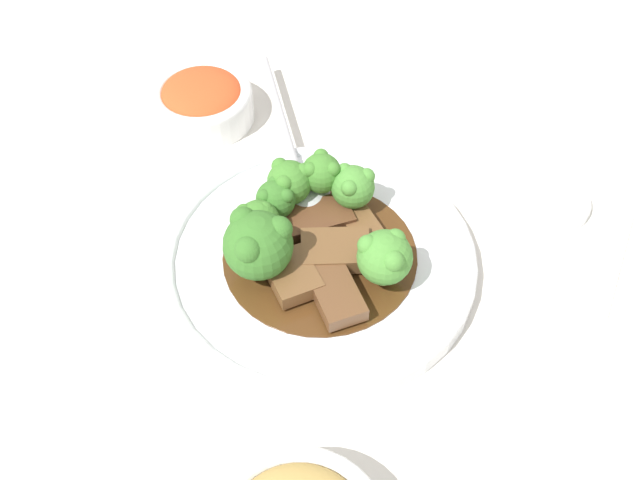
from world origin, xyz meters
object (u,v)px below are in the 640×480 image
broccoli_floret_1 (385,256)px  serving_spoon (299,176)px  broccoli_floret_0 (258,244)px  broccoli_floret_5 (276,199)px  sauce_dish (550,202)px  main_plate (320,258)px  beef_strip_2 (336,250)px  beef_strip_3 (363,228)px  broccoli_floret_3 (289,182)px  broccoli_floret_4 (258,221)px  broccoli_floret_6 (353,186)px  beef_strip_1 (292,276)px  beef_strip_4 (334,291)px  side_bowl_kimchi (202,101)px  beef_strip_0 (312,219)px

broccoli_floret_1 → serving_spoon: 0.13m
broccoli_floret_0 → broccoli_floret_5: bearing=-172.5°
sauce_dish → broccoli_floret_5: bearing=-64.2°
main_plate → beef_strip_2: beef_strip_2 is taller
beef_strip_3 → broccoli_floret_5: broccoli_floret_5 is taller
broccoli_floret_3 → sauce_dish: broccoli_floret_3 is taller
main_plate → broccoli_floret_5: (-0.02, -0.05, 0.03)m
serving_spoon → broccoli_floret_4: bearing=-5.2°
beef_strip_2 → broccoli_floret_1: size_ratio=1.33×
beef_strip_2 → broccoli_floret_6: size_ratio=1.59×
beef_strip_1 → beef_strip_2: (-0.04, 0.02, 0.00)m
beef_strip_2 → broccoli_floret_5: (-0.02, -0.06, 0.02)m
sauce_dish → beef_strip_2: bearing=-50.8°
beef_strip_4 → broccoli_floret_5: 0.10m
broccoli_floret_6 → side_bowl_kimchi: broccoli_floret_6 is taller
serving_spoon → side_bowl_kimchi: (-0.07, -0.13, -0.00)m
broccoli_floret_6 → beef_strip_4: bearing=9.1°
beef_strip_3 → broccoli_floret_5: size_ratio=1.79×
broccoli_floret_4 → beef_strip_2: bearing=95.0°
serving_spoon → broccoli_floret_3: bearing=3.1°
beef_strip_2 → broccoli_floret_4: bearing=-85.0°
broccoli_floret_4 → beef_strip_0: bearing=133.1°
beef_strip_4 → beef_strip_2: bearing=-163.3°
beef_strip_1 → broccoli_floret_5: broccoli_floret_5 is taller
beef_strip_1 → beef_strip_2: same height
broccoli_floret_5 → broccoli_floret_6: broccoli_floret_6 is taller
beef_strip_2 → broccoli_floret_0: size_ratio=1.13×
broccoli_floret_3 → broccoli_floret_6: broccoli_floret_3 is taller
beef_strip_1 → serving_spoon: same height
beef_strip_1 → side_bowl_kimchi: size_ratio=0.59×
side_bowl_kimchi → beef_strip_1: bearing=42.1°
broccoli_floret_6 → broccoli_floret_3: bearing=-74.6°
broccoli_floret_1 → sauce_dish: (-0.14, 0.12, -0.04)m
broccoli_floret_3 → sauce_dish: (-0.09, 0.21, -0.04)m
broccoli_floret_6 → broccoli_floret_5: bearing=-59.0°
broccoli_floret_3 → broccoli_floret_0: bearing=2.0°
beef_strip_0 → beef_strip_1: size_ratio=1.26×
broccoli_floret_3 → side_bowl_kimchi: bearing=-127.2°
main_plate → side_bowl_kimchi: 0.22m
beef_strip_3 → broccoli_floret_4: bearing=-63.9°
beef_strip_4 → broccoli_floret_3: bearing=-140.8°
beef_strip_2 → serving_spoon: same height
beef_strip_4 → broccoli_floret_6: bearing=-170.9°
broccoli_floret_1 → serving_spoon: broccoli_floret_1 is taller
main_plate → side_bowl_kimchi: (-0.14, -0.17, 0.01)m
beef_strip_1 → side_bowl_kimchi: side_bowl_kimchi is taller
beef_strip_0 → sauce_dish: bearing=118.7°
broccoli_floret_3 → broccoli_floret_4: (0.05, -0.01, -0.00)m
broccoli_floret_0 → side_bowl_kimchi: 0.22m
beef_strip_1 → sauce_dish: 0.25m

